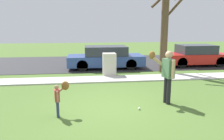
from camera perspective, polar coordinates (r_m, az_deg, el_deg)
name	(u,v)px	position (r m, az deg, el deg)	size (l,w,h in m)	color
ground_plane	(103,80)	(10.36, -2.30, -2.69)	(48.00, 48.00, 0.00)	#4C6B2D
sidewalk_strip	(103,79)	(10.44, -2.35, -2.40)	(36.00, 1.20, 0.06)	beige
road_surface	(97,63)	(15.34, -3.92, 1.96)	(36.00, 6.80, 0.02)	#2D2D30
person_adult	(167,72)	(7.28, 14.11, -0.42)	(0.79, 0.61, 1.75)	black
person_child	(60,94)	(6.31, -13.45, -6.18)	(0.42, 0.44, 0.99)	navy
baseball	(139,109)	(6.84, 7.11, -9.97)	(0.07, 0.07, 0.07)	white
utility_cabinet	(109,64)	(11.22, -0.73, 1.45)	(0.66, 0.65, 1.16)	beige
street_tree_near	(165,20)	(12.27, 13.65, 12.52)	(1.85, 1.88, 5.32)	brown
parked_wagon_blue	(106,57)	(13.17, -1.67, 3.29)	(4.50, 1.80, 1.33)	#2D478C
parked_hatchback_red	(195,55)	(15.10, 20.92, 3.57)	(4.00, 1.75, 1.33)	red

